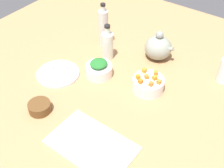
% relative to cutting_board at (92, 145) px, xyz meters
% --- Properties ---
extents(tabletop, '(1.90, 1.90, 0.03)m').
position_rel_cutting_board_xyz_m(tabletop, '(-0.11, 0.29, -0.02)').
color(tabletop, '#AE7F52').
rests_on(tabletop, ground).
extents(cutting_board, '(0.33, 0.21, 0.01)m').
position_rel_cutting_board_xyz_m(cutting_board, '(0.00, 0.00, 0.00)').
color(cutting_board, white).
rests_on(cutting_board, tabletop).
extents(plate_tofu, '(0.21, 0.21, 0.01)m').
position_rel_cutting_board_xyz_m(plate_tofu, '(-0.40, 0.23, 0.00)').
color(plate_tofu, white).
rests_on(plate_tofu, tabletop).
extents(bowl_greens, '(0.13, 0.13, 0.05)m').
position_rel_cutting_board_xyz_m(bowl_greens, '(-0.23, 0.35, 0.02)').
color(bowl_greens, white).
rests_on(bowl_greens, tabletop).
extents(bowl_carrots, '(0.14, 0.14, 0.06)m').
position_rel_cutting_board_xyz_m(bowl_carrots, '(0.01, 0.40, 0.03)').
color(bowl_carrots, white).
rests_on(bowl_carrots, tabletop).
extents(bowl_small_side, '(0.10, 0.10, 0.04)m').
position_rel_cutting_board_xyz_m(bowl_small_side, '(-0.29, 0.01, 0.02)').
color(bowl_small_side, brown).
rests_on(bowl_small_side, tabletop).
extents(teapot, '(0.16, 0.14, 0.16)m').
position_rel_cutting_board_xyz_m(teapot, '(-0.08, 0.64, 0.06)').
color(teapot, gray).
rests_on(teapot, tabletop).
extents(bottle_0, '(0.06, 0.06, 0.19)m').
position_rel_cutting_board_xyz_m(bottle_0, '(-0.28, 0.49, 0.07)').
color(bottle_0, silver).
rests_on(bottle_0, tabletop).
extents(bottle_1, '(0.05, 0.05, 0.24)m').
position_rel_cutting_board_xyz_m(bottle_1, '(-0.37, 0.57, 0.10)').
color(bottle_1, silver).
rests_on(bottle_1, tabletop).
extents(carrot_cube_0, '(0.02, 0.02, 0.02)m').
position_rel_cutting_board_xyz_m(carrot_cube_0, '(0.04, 0.37, 0.07)').
color(carrot_cube_0, orange).
rests_on(carrot_cube_0, bowl_carrots).
extents(carrot_cube_1, '(0.02, 0.02, 0.02)m').
position_rel_cutting_board_xyz_m(carrot_cube_1, '(0.03, 0.41, 0.07)').
color(carrot_cube_1, orange).
rests_on(carrot_cube_1, bowl_carrots).
extents(carrot_cube_2, '(0.02, 0.02, 0.02)m').
position_rel_cutting_board_xyz_m(carrot_cube_2, '(-0.03, 0.43, 0.07)').
color(carrot_cube_2, orange).
rests_on(carrot_cube_2, bowl_carrots).
extents(carrot_cube_3, '(0.02, 0.02, 0.02)m').
position_rel_cutting_board_xyz_m(carrot_cube_3, '(0.02, 0.44, 0.07)').
color(carrot_cube_3, orange).
rests_on(carrot_cube_3, bowl_carrots).
extents(carrot_cube_4, '(0.03, 0.03, 0.02)m').
position_rel_cutting_board_xyz_m(carrot_cube_4, '(-0.00, 0.40, 0.07)').
color(carrot_cube_4, orange).
rests_on(carrot_cube_4, bowl_carrots).
extents(carrot_cube_5, '(0.02, 0.02, 0.02)m').
position_rel_cutting_board_xyz_m(carrot_cube_5, '(-0.01, 0.35, 0.07)').
color(carrot_cube_5, orange).
rests_on(carrot_cube_5, bowl_carrots).
extents(carrot_cube_6, '(0.03, 0.03, 0.02)m').
position_rel_cutting_board_xyz_m(carrot_cube_6, '(-0.03, 0.37, 0.07)').
color(carrot_cube_6, orange).
rests_on(carrot_cube_6, bowl_carrots).
extents(carrot_cube_7, '(0.02, 0.02, 0.02)m').
position_rel_cutting_board_xyz_m(carrot_cube_7, '(0.06, 0.40, 0.07)').
color(carrot_cube_7, orange).
rests_on(carrot_cube_7, bowl_carrots).
extents(chopped_greens_mound, '(0.09, 0.09, 0.03)m').
position_rel_cutting_board_xyz_m(chopped_greens_mound, '(-0.23, 0.35, 0.06)').
color(chopped_greens_mound, '#25712C').
rests_on(chopped_greens_mound, bowl_greens).
extents(tofu_cube_0, '(0.03, 0.03, 0.02)m').
position_rel_cutting_board_xyz_m(tofu_cube_0, '(-0.42, 0.20, 0.02)').
color(tofu_cube_0, white).
rests_on(tofu_cube_0, plate_tofu).
extents(tofu_cube_1, '(0.03, 0.03, 0.02)m').
position_rel_cutting_board_xyz_m(tofu_cube_1, '(-0.38, 0.24, 0.02)').
color(tofu_cube_1, '#E5EEC9').
rests_on(tofu_cube_1, plate_tofu).
extents(tofu_cube_2, '(0.03, 0.03, 0.02)m').
position_rel_cutting_board_xyz_m(tofu_cube_2, '(-0.44, 0.23, 0.02)').
color(tofu_cube_2, '#F7E2CB').
rests_on(tofu_cube_2, plate_tofu).
extents(tofu_cube_3, '(0.03, 0.03, 0.02)m').
position_rel_cutting_board_xyz_m(tofu_cube_3, '(-0.39, 0.28, 0.02)').
color(tofu_cube_3, silver).
rests_on(tofu_cube_3, plate_tofu).
extents(tofu_cube_4, '(0.03, 0.03, 0.02)m').
position_rel_cutting_board_xyz_m(tofu_cube_4, '(-0.37, 0.20, 0.02)').
color(tofu_cube_4, white).
rests_on(tofu_cube_4, plate_tofu).
extents(dumpling_0, '(0.06, 0.06, 0.03)m').
position_rel_cutting_board_xyz_m(dumpling_0, '(-0.05, -0.03, 0.02)').
color(dumpling_0, beige).
rests_on(dumpling_0, cutting_board).
extents(dumpling_1, '(0.06, 0.06, 0.02)m').
position_rel_cutting_board_xyz_m(dumpling_1, '(0.05, 0.02, 0.02)').
color(dumpling_1, beige).
rests_on(dumpling_1, cutting_board).
extents(dumpling_2, '(0.06, 0.05, 0.02)m').
position_rel_cutting_board_xyz_m(dumpling_2, '(-0.11, 0.06, 0.02)').
color(dumpling_2, beige).
rests_on(dumpling_2, cutting_board).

